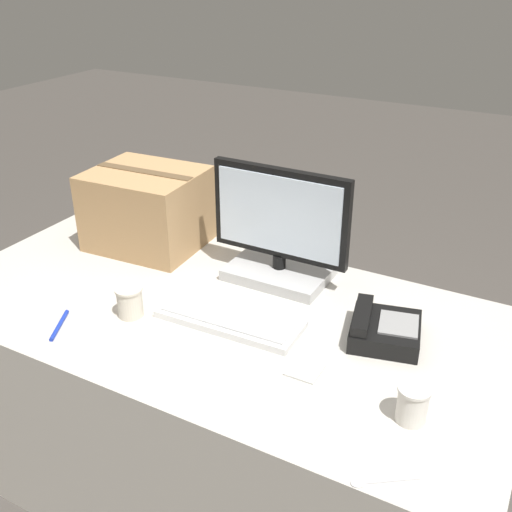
% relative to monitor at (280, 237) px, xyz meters
% --- Properties ---
extents(ground_plane, '(12.00, 12.00, 0.00)m').
position_rel_monitor_xyz_m(ground_plane, '(-0.08, -0.27, -0.86)').
color(ground_plane, '#47423D').
extents(office_desk, '(1.80, 0.90, 0.71)m').
position_rel_monitor_xyz_m(office_desk, '(-0.08, -0.27, -0.51)').
color(office_desk, beige).
rests_on(office_desk, ground_plane).
extents(monitor, '(0.47, 0.23, 0.38)m').
position_rel_monitor_xyz_m(monitor, '(0.00, 0.00, 0.00)').
color(monitor, '#B7B7B7').
rests_on(monitor, office_desk).
extents(keyboard, '(0.44, 0.18, 0.03)m').
position_rel_monitor_xyz_m(keyboard, '(-0.01, -0.31, -0.14)').
color(keyboard, silver).
rests_on(keyboard, office_desk).
extents(desk_phone, '(0.23, 0.24, 0.08)m').
position_rel_monitor_xyz_m(desk_phone, '(0.42, -0.18, -0.12)').
color(desk_phone, black).
rests_on(desk_phone, office_desk).
extents(paper_cup_left, '(0.08, 0.08, 0.09)m').
position_rel_monitor_xyz_m(paper_cup_left, '(-0.29, -0.42, -0.10)').
color(paper_cup_left, beige).
rests_on(paper_cup_left, office_desk).
extents(paper_cup_right, '(0.08, 0.08, 0.10)m').
position_rel_monitor_xyz_m(paper_cup_right, '(0.58, -0.46, -0.10)').
color(paper_cup_right, white).
rests_on(paper_cup_right, office_desk).
extents(spoon, '(0.13, 0.10, 0.00)m').
position_rel_monitor_xyz_m(spoon, '(0.57, -0.68, -0.15)').
color(spoon, silver).
rests_on(spoon, office_desk).
extents(cardboard_box, '(0.41, 0.35, 0.29)m').
position_rel_monitor_xyz_m(cardboard_box, '(-0.54, 0.00, -0.01)').
color(cardboard_box, tan).
rests_on(cardboard_box, office_desk).
extents(pen_marker, '(0.08, 0.14, 0.01)m').
position_rel_monitor_xyz_m(pen_marker, '(-0.43, -0.57, -0.14)').
color(pen_marker, '#1933B2').
rests_on(pen_marker, office_desk).
extents(sticky_note_pad, '(0.08, 0.08, 0.01)m').
position_rel_monitor_xyz_m(sticky_note_pad, '(0.28, -0.42, -0.15)').
color(sticky_note_pad, silver).
rests_on(sticky_note_pad, office_desk).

